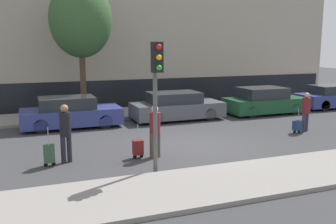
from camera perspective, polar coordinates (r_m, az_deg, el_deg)
The scene contains 16 objects.
ground_plane at distance 13.53m, azimuth 3.96°, elevation -5.14°, with size 80.00×80.00×0.00m, color #38383A.
sidewalk_near at distance 10.39m, azimuth 12.81°, elevation -9.81°, with size 28.00×2.50×0.12m.
sidewalk_far at distance 19.93m, azimuth -4.50°, elevation -0.00°, with size 28.00×3.00×0.12m.
parked_car_0 at distance 16.88m, azimuth -14.64°, elevation -0.16°, with size 4.27×1.78×1.35m.
parked_car_1 at distance 18.07m, azimuth 1.27°, elevation 0.83°, with size 4.39×1.88×1.34m.
parked_car_2 at distance 20.28m, azimuth 14.39°, elevation 1.58°, with size 4.20×1.91×1.39m.
parked_car_3 at distance 23.57m, azimuth 23.91°, elevation 2.11°, with size 4.47×1.71×1.31m.
pedestrian_left at distance 11.77m, azimuth -15.37°, elevation -2.62°, with size 0.34×0.34×1.81m.
trolley_left at distance 11.72m, azimuth -17.67°, elevation -6.07°, with size 0.34×0.29×1.19m.
pedestrian_center at distance 11.91m, azimuth -2.00°, elevation -2.49°, with size 0.35×0.34×1.69m.
trolley_center at distance 11.99m, azimuth -4.60°, elevation -5.41°, with size 0.34×0.29×1.13m.
pedestrian_right at distance 16.56m, azimuth 20.28°, elevation 0.35°, with size 0.34×0.34×1.64m.
trolley_right at distance 16.21m, azimuth 19.08°, elevation -1.96°, with size 0.34×0.29×1.06m.
traffic_light at distance 10.06m, azimuth -1.79°, elevation 4.70°, with size 0.28×0.47×3.65m.
parked_bicycle at distance 19.33m, azimuth -14.12°, elevation 0.70°, with size 1.77×0.06×0.96m.
bare_tree_near_crossing at distance 18.74m, azimuth -13.16°, elevation 13.52°, with size 2.96×2.96×6.46m.
Camera 1 is at (-5.51, -11.83, 3.56)m, focal length 40.00 mm.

